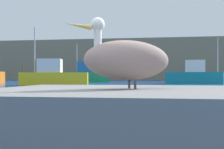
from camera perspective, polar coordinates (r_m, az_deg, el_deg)
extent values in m
plane|color=#194C93|center=(3.54, -6.95, -15.20)|extent=(260.00, 260.00, 0.00)
cube|color=#7F755B|center=(67.25, 7.85, 2.80)|extent=(140.00, 16.83, 9.08)
cube|color=slate|center=(3.36, 3.37, -9.43)|extent=(3.33, 2.77, 0.76)
ellipsoid|color=gray|center=(3.33, 3.36, 3.00)|extent=(1.19, 0.97, 0.48)
cylinder|color=white|center=(3.20, -2.98, 7.01)|extent=(0.09, 0.09, 0.29)
sphere|color=white|center=(3.23, -2.98, 10.40)|extent=(0.16, 0.16, 0.16)
cone|color=gold|center=(3.16, -7.07, 10.09)|extent=(0.30, 0.21, 0.09)
cylinder|color=#4C4742|center=(3.27, 4.85, -2.09)|extent=(0.03, 0.03, 0.11)
cylinder|color=#4C4742|center=(3.42, 3.62, -2.01)|extent=(0.03, 0.03, 0.11)
cube|color=#1E8C4C|center=(40.76, -4.80, -0.54)|extent=(6.21, 3.22, 1.47)
cube|color=#1E6099|center=(40.76, -5.69, 1.60)|extent=(2.52, 1.82, 1.58)
cylinder|color=#B2B2B2|center=(40.80, -7.32, 3.35)|extent=(0.12, 0.12, 4.07)
cube|color=teal|center=(35.37, 17.45, -0.63)|extent=(7.99, 3.76, 1.39)
cube|color=silver|center=(35.40, 16.98, 1.68)|extent=(2.64, 2.48, 1.46)
cylinder|color=#B2B2B2|center=(35.49, 21.17, 3.86)|extent=(0.12, 0.12, 4.16)
cube|color=yellow|center=(27.66, -11.85, -0.89)|extent=(6.79, 3.14, 1.25)
cube|color=silver|center=(27.75, -12.79, 1.79)|extent=(2.55, 2.08, 1.34)
cylinder|color=#B2B2B2|center=(28.16, -15.80, 4.98)|extent=(0.12, 0.12, 4.49)
cylinder|color=#3F382D|center=(28.34, -18.13, 1.11)|extent=(0.10, 0.10, 0.70)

